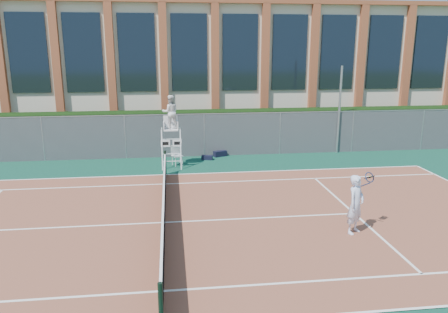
{
  "coord_description": "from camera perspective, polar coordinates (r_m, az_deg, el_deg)",
  "views": [
    {
      "loc": [
        0.3,
        -13.25,
        5.51
      ],
      "look_at": [
        2.31,
        3.0,
        1.41
      ],
      "focal_mm": 35.0,
      "sensor_mm": 36.0,
      "label": 1
    }
  ],
  "objects": [
    {
      "name": "tennis_player",
      "position": [
        13.74,
        16.84,
        -5.99
      ],
      "size": [
        1.07,
        0.83,
        1.82
      ],
      "color": "silver",
      "rests_on": "tennis_court"
    },
    {
      "name": "building",
      "position": [
        31.23,
        -7.74,
        11.43
      ],
      "size": [
        45.0,
        10.6,
        8.22
      ],
      "color": "beige",
      "rests_on": "ground"
    },
    {
      "name": "steel_pole",
      "position": [
        23.88,
        14.82,
        5.87
      ],
      "size": [
        0.12,
        0.12,
        4.6
      ],
      "primitive_type": "cylinder",
      "color": "#9EA0A5",
      "rests_on": "ground"
    },
    {
      "name": "tennis_court",
      "position": [
        14.35,
        -7.79,
        -8.57
      ],
      "size": [
        23.77,
        10.97,
        0.02
      ],
      "primitive_type": "cube",
      "color": "brown",
      "rests_on": "apron"
    },
    {
      "name": "ground",
      "position": [
        14.36,
        -7.79,
        -8.64
      ],
      "size": [
        120.0,
        120.0,
        0.0
      ],
      "primitive_type": "plane",
      "color": "#233814"
    },
    {
      "name": "apron",
      "position": [
        15.28,
        -7.76,
        -7.19
      ],
      "size": [
        36.0,
        20.0,
        0.01
      ],
      "primitive_type": "cube",
      "color": "#0C372A",
      "rests_on": "ground"
    },
    {
      "name": "fence",
      "position": [
        22.49,
        -7.68,
        2.63
      ],
      "size": [
        40.0,
        0.06,
        2.2
      ],
      "primitive_type": null,
      "color": "#595E60",
      "rests_on": "ground"
    },
    {
      "name": "plastic_chair",
      "position": [
        20.99,
        -6.23,
        0.4
      ],
      "size": [
        0.6,
        0.6,
        0.97
      ],
      "color": "silver",
      "rests_on": "apron"
    },
    {
      "name": "tennis_net",
      "position": [
        14.16,
        -7.86,
        -6.64
      ],
      "size": [
        0.1,
        11.3,
        1.1
      ],
      "color": "black",
      "rests_on": "ground"
    },
    {
      "name": "sports_bag_near",
      "position": [
        22.64,
        -0.52,
        0.38
      ],
      "size": [
        0.74,
        0.52,
        0.29
      ],
      "primitive_type": "cube",
      "rotation": [
        0.0,
        0.0,
        0.4
      ],
      "color": "black",
      "rests_on": "apron"
    },
    {
      "name": "sports_bag_far",
      "position": [
        21.99,
        -2.22,
        -0.14
      ],
      "size": [
        0.59,
        0.36,
        0.22
      ],
      "primitive_type": "cube",
      "rotation": [
        0.0,
        0.0,
        -0.24
      ],
      "color": "black",
      "rests_on": "apron"
    },
    {
      "name": "umpire_chair",
      "position": [
        20.52,
        -7.01,
        5.52
      ],
      "size": [
        0.96,
        1.47,
        3.42
      ],
      "color": "white",
      "rests_on": "ground"
    },
    {
      "name": "hedge",
      "position": [
        23.67,
        -7.66,
        3.2
      ],
      "size": [
        40.0,
        1.4,
        2.2
      ],
      "primitive_type": "cube",
      "color": "black",
      "rests_on": "ground"
    }
  ]
}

